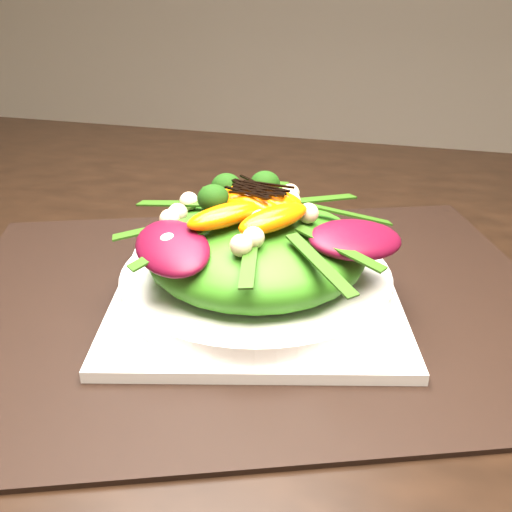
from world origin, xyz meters
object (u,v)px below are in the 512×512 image
(dining_table, at_px, (323,268))
(orange_segment, at_px, (248,199))
(lettuce_mound, at_px, (256,250))
(salad_bowl, at_px, (256,280))
(placemat, at_px, (256,300))
(plate_base, at_px, (256,293))

(dining_table, bearing_deg, orange_segment, -117.55)
(dining_table, relative_size, orange_segment, 24.34)
(lettuce_mound, relative_size, orange_segment, 2.95)
(salad_bowl, bearing_deg, orange_segment, 124.34)
(placemat, bearing_deg, orange_segment, 124.34)
(salad_bowl, bearing_deg, placemat, 63.43)
(placemat, xyz_separation_m, plate_base, (0.00, 0.00, 0.01))
(plate_base, relative_size, lettuce_mound, 1.31)
(placemat, height_order, salad_bowl, salad_bowl)
(placemat, bearing_deg, salad_bowl, -116.57)
(placemat, bearing_deg, plate_base, 0.00)
(placemat, relative_size, salad_bowl, 2.24)
(dining_table, xyz_separation_m, lettuce_mound, (-0.04, -0.12, 0.07))
(plate_base, distance_m, orange_segment, 0.09)
(placemat, xyz_separation_m, salad_bowl, (-0.00, -0.00, 0.02))
(dining_table, height_order, placemat, dining_table)
(plate_base, xyz_separation_m, orange_segment, (-0.01, 0.02, 0.08))
(dining_table, xyz_separation_m, plate_base, (-0.04, -0.12, 0.03))
(placemat, relative_size, orange_segment, 8.23)
(dining_table, xyz_separation_m, placemat, (-0.04, -0.12, 0.02))
(dining_table, distance_m, lettuce_mound, 0.15)
(plate_base, bearing_deg, dining_table, 70.56)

